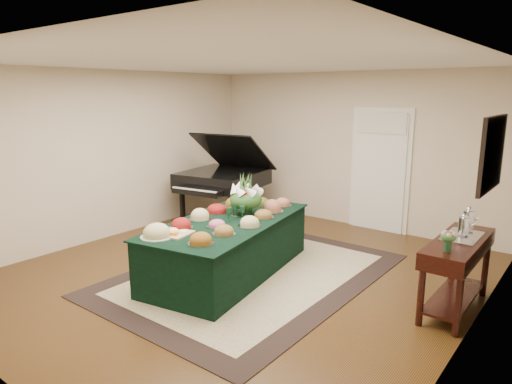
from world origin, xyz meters
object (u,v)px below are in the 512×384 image
Objects in this scene: grand_piano at (223,178)px; floral_centerpiece at (246,195)px; buffet_table at (229,246)px; mahogany_sideboard at (458,256)px.

floral_centerpiece is at bearing -40.14° from grand_piano.
grand_piano reaches higher than buffet_table.
buffet_table is 5.96× the size of floral_centerpiece.
grand_piano reaches higher than mahogany_sideboard.
grand_piano is at bearing 133.47° from buffet_table.
grand_piano reaches higher than floral_centerpiece.
buffet_table is at bearing -164.51° from mahogany_sideboard.
floral_centerpiece is 2.26m from grand_piano.
mahogany_sideboard is (2.64, 0.73, 0.26)m from buffet_table.
floral_centerpiece is 0.33× the size of mahogany_sideboard.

